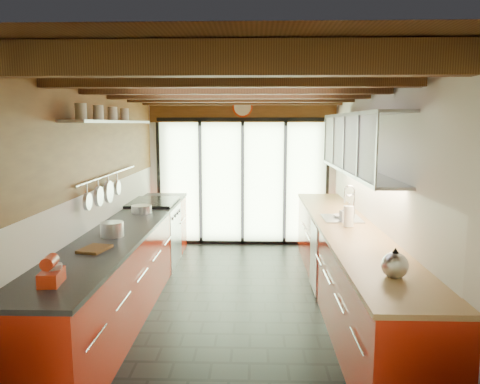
% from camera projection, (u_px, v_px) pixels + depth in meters
% --- Properties ---
extents(ground, '(5.50, 5.50, 0.00)m').
position_uv_depth(ground, '(237.00, 302.00, 5.50)').
color(ground, black).
rests_on(ground, ground).
extents(room_shell, '(5.50, 5.50, 5.50)m').
position_uv_depth(room_shell, '(237.00, 162.00, 5.26)').
color(room_shell, silver).
rests_on(room_shell, ground).
extents(ceiling_beams, '(3.14, 5.06, 4.90)m').
position_uv_depth(ceiling_beams, '(238.00, 91.00, 5.52)').
color(ceiling_beams, '#593316').
rests_on(ceiling_beams, ground).
extents(glass_door, '(2.95, 0.10, 2.90)m').
position_uv_depth(glass_door, '(243.00, 149.00, 7.92)').
color(glass_door, '#C6EAAD').
rests_on(glass_door, ground).
extents(left_counter, '(0.68, 5.00, 0.92)m').
position_uv_depth(left_counter, '(128.00, 263.00, 5.47)').
color(left_counter, '#B6210D').
rests_on(left_counter, ground).
extents(range_stove, '(0.66, 0.90, 0.97)m').
position_uv_depth(range_stove, '(154.00, 233.00, 6.90)').
color(range_stove, silver).
rests_on(range_stove, ground).
extents(right_counter, '(0.68, 5.00, 0.92)m').
position_uv_depth(right_counter, '(347.00, 265.00, 5.39)').
color(right_counter, '#B6210D').
rests_on(right_counter, ground).
extents(sink_assembly, '(0.45, 0.52, 0.43)m').
position_uv_depth(sink_assembly, '(343.00, 216.00, 5.72)').
color(sink_assembly, silver).
rests_on(sink_assembly, right_counter).
extents(upper_cabinets_right, '(0.34, 3.00, 3.00)m').
position_uv_depth(upper_cabinets_right, '(359.00, 143.00, 5.48)').
color(upper_cabinets_right, silver).
rests_on(upper_cabinets_right, ground).
extents(left_wall_fixtures, '(0.28, 2.60, 0.96)m').
position_uv_depth(left_wall_fixtures, '(111.00, 141.00, 5.41)').
color(left_wall_fixtures, silver).
rests_on(left_wall_fixtures, ground).
extents(stand_mixer, '(0.16, 0.26, 0.22)m').
position_uv_depth(stand_mixer, '(52.00, 272.00, 3.39)').
color(stand_mixer, red).
rests_on(stand_mixer, left_counter).
extents(pot_large, '(0.30, 0.30, 0.15)m').
position_uv_depth(pot_large, '(112.00, 229.00, 4.83)').
color(pot_large, silver).
rests_on(pot_large, left_counter).
extents(pot_small, '(0.30, 0.30, 0.10)m').
position_uv_depth(pot_small, '(142.00, 209.00, 6.10)').
color(pot_small, silver).
rests_on(pot_small, left_counter).
extents(cutting_board, '(0.28, 0.34, 0.03)m').
position_uv_depth(cutting_board, '(95.00, 249.00, 4.31)').
color(cutting_board, brown).
rests_on(cutting_board, left_counter).
extents(kettle, '(0.23, 0.27, 0.24)m').
position_uv_depth(kettle, '(395.00, 264.00, 3.55)').
color(kettle, silver).
rests_on(kettle, right_counter).
extents(paper_towel, '(0.11, 0.11, 0.28)m').
position_uv_depth(paper_towel, '(349.00, 217.00, 5.28)').
color(paper_towel, white).
rests_on(paper_towel, right_counter).
extents(soap_bottle, '(0.11, 0.11, 0.20)m').
position_uv_depth(soap_bottle, '(344.00, 214.00, 5.54)').
color(soap_bottle, silver).
rests_on(soap_bottle, right_counter).
extents(bowl, '(0.22, 0.22, 0.05)m').
position_uv_depth(bowl, '(341.00, 216.00, 5.77)').
color(bowl, silver).
rests_on(bowl, right_counter).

